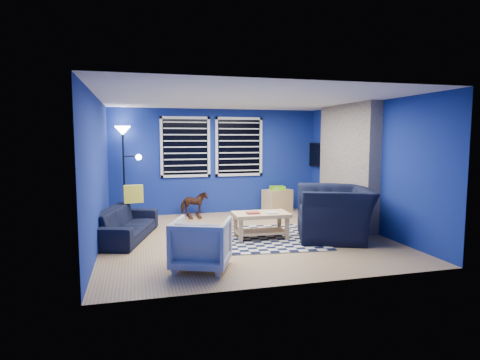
# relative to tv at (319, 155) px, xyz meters

# --- Properties ---
(floor) EXTENTS (5.00, 5.00, 0.00)m
(floor) POSITION_rel_tv_xyz_m (-2.45, -2.00, -1.40)
(floor) COLOR tan
(floor) RESTS_ON ground
(ceiling) EXTENTS (5.00, 5.00, 0.00)m
(ceiling) POSITION_rel_tv_xyz_m (-2.45, -2.00, 1.10)
(ceiling) COLOR white
(ceiling) RESTS_ON wall_back
(wall_back) EXTENTS (5.00, 0.00, 5.00)m
(wall_back) POSITION_rel_tv_xyz_m (-2.45, 0.50, -0.15)
(wall_back) COLOR navy
(wall_back) RESTS_ON floor
(wall_left) EXTENTS (0.00, 5.00, 5.00)m
(wall_left) POSITION_rel_tv_xyz_m (-4.95, -2.00, -0.15)
(wall_left) COLOR navy
(wall_left) RESTS_ON floor
(wall_right) EXTENTS (0.00, 5.00, 5.00)m
(wall_right) POSITION_rel_tv_xyz_m (0.05, -2.00, -0.15)
(wall_right) COLOR navy
(wall_right) RESTS_ON floor
(fireplace) EXTENTS (0.65, 2.00, 2.50)m
(fireplace) POSITION_rel_tv_xyz_m (-0.09, -1.50, -0.20)
(fireplace) COLOR gray
(fireplace) RESTS_ON floor
(window_left) EXTENTS (1.17, 0.06, 1.42)m
(window_left) POSITION_rel_tv_xyz_m (-3.20, 0.46, 0.20)
(window_left) COLOR black
(window_left) RESTS_ON wall_back
(window_right) EXTENTS (1.17, 0.06, 1.42)m
(window_right) POSITION_rel_tv_xyz_m (-1.90, 0.46, 0.20)
(window_right) COLOR black
(window_right) RESTS_ON wall_back
(tv) EXTENTS (0.07, 1.00, 0.58)m
(tv) POSITION_rel_tv_xyz_m (0.00, 0.00, 0.00)
(tv) COLOR black
(tv) RESTS_ON wall_right
(rug) EXTENTS (2.69, 2.24, 0.02)m
(rug) POSITION_rel_tv_xyz_m (-2.38, -2.17, -1.39)
(rug) COLOR black
(rug) RESTS_ON floor
(sofa) EXTENTS (2.04, 1.25, 0.56)m
(sofa) POSITION_rel_tv_xyz_m (-4.55, -1.61, -1.12)
(sofa) COLOR black
(sofa) RESTS_ON floor
(armchair_big) EXTENTS (1.77, 1.66, 0.93)m
(armchair_big) POSITION_rel_tv_xyz_m (-0.88, -2.50, -0.94)
(armchair_big) COLOR black
(armchair_big) RESTS_ON floor
(armchair_bent) EXTENTS (0.99, 1.00, 0.71)m
(armchair_bent) POSITION_rel_tv_xyz_m (-3.48, -3.60, -1.05)
(armchair_bent) COLOR gray
(armchair_bent) RESTS_ON floor
(rocking_horse) EXTENTS (0.35, 0.63, 0.51)m
(rocking_horse) POSITION_rel_tv_xyz_m (-3.06, 0.09, -1.08)
(rocking_horse) COLOR #462B16
(rocking_horse) RESTS_ON floor
(coffee_table) EXTENTS (1.01, 0.61, 0.49)m
(coffee_table) POSITION_rel_tv_xyz_m (-2.18, -2.21, -1.06)
(coffee_table) COLOR #DCB97B
(coffee_table) RESTS_ON rug
(cabinet) EXTENTS (0.76, 0.61, 0.64)m
(cabinet) POSITION_rel_tv_xyz_m (-0.98, 0.25, -1.12)
(cabinet) COLOR #DCB97B
(cabinet) RESTS_ON floor
(floor_lamp) EXTENTS (0.56, 0.35, 2.07)m
(floor_lamp) POSITION_rel_tv_xyz_m (-4.57, 0.25, 0.30)
(floor_lamp) COLOR black
(floor_lamp) RESTS_ON floor
(throw_pillow) EXTENTS (0.38, 0.16, 0.35)m
(throw_pillow) POSITION_rel_tv_xyz_m (-4.40, -1.01, -0.67)
(throw_pillow) COLOR yellow
(throw_pillow) RESTS_ON sofa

